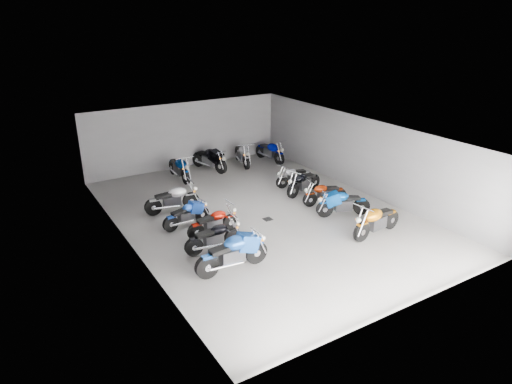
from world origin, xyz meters
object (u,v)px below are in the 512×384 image
at_px(drain_grate, 268,219).
at_px(motorcycle_left_c, 214,237).
at_px(motorcycle_back_f, 270,151).
at_px(motorcycle_left_d, 214,222).
at_px(motorcycle_right_e, 303,182).
at_px(motorcycle_back_d, 210,159).
at_px(motorcycle_right_b, 376,220).
at_px(motorcycle_back_e, 242,154).
at_px(motorcycle_right_d, 324,193).
at_px(motorcycle_right_f, 294,176).
at_px(motorcycle_left_e, 187,214).
at_px(motorcycle_back_c, 179,168).
at_px(motorcycle_left_b, 233,253).
at_px(motorcycle_right_c, 343,203).
at_px(motorcycle_left_f, 173,199).

relative_size(drain_grate, motorcycle_left_c, 0.16).
bearing_deg(motorcycle_back_f, drain_grate, 51.14).
bearing_deg(motorcycle_left_d, motorcycle_right_e, 104.19).
bearing_deg(drain_grate, motorcycle_back_d, 83.75).
xyz_separation_m(motorcycle_right_b, motorcycle_back_e, (-0.03, 9.23, 0.00)).
height_order(motorcycle_right_d, motorcycle_right_e, motorcycle_right_e).
height_order(drain_grate, motorcycle_right_e, motorcycle_right_e).
height_order(drain_grate, motorcycle_right_f, motorcycle_right_f).
relative_size(motorcycle_left_d, motorcycle_right_b, 0.86).
bearing_deg(drain_grate, motorcycle_right_e, 27.63).
relative_size(motorcycle_right_b, motorcycle_right_d, 1.18).
bearing_deg(motorcycle_left_d, motorcycle_back_d, 152.52).
distance_m(motorcycle_left_e, motorcycle_back_e, 7.38).
distance_m(motorcycle_left_d, motorcycle_right_e, 5.21).
height_order(motorcycle_left_e, motorcycle_right_f, motorcycle_left_e).
bearing_deg(motorcycle_right_b, motorcycle_left_d, 51.94).
distance_m(motorcycle_left_d, motorcycle_back_c, 6.06).
distance_m(motorcycle_back_d, motorcycle_back_e, 1.78).
bearing_deg(motorcycle_right_e, motorcycle_left_b, 110.04).
bearing_deg(motorcycle_left_c, motorcycle_right_e, 116.67).
bearing_deg(motorcycle_left_b, motorcycle_right_b, 84.52).
xyz_separation_m(motorcycle_right_b, motorcycle_right_c, (0.10, 1.83, -0.04)).
distance_m(drain_grate, motorcycle_back_e, 6.70).
bearing_deg(motorcycle_left_f, motorcycle_left_c, 5.30).
distance_m(motorcycle_left_c, motorcycle_left_d, 1.13).
height_order(motorcycle_left_b, motorcycle_back_d, motorcycle_left_b).
height_order(motorcycle_left_e, motorcycle_back_e, motorcycle_back_e).
distance_m(motorcycle_left_d, motorcycle_left_f, 2.64).
height_order(drain_grate, motorcycle_back_f, motorcycle_back_f).
height_order(motorcycle_left_c, motorcycle_back_c, motorcycle_back_c).
xyz_separation_m(motorcycle_left_d, motorcycle_left_f, (-0.46, 2.60, 0.05)).
xyz_separation_m(drain_grate, motorcycle_right_d, (2.72, 0.04, 0.46)).
distance_m(motorcycle_left_c, motorcycle_right_f, 6.67).
relative_size(motorcycle_left_b, motorcycle_right_c, 1.19).
bearing_deg(motorcycle_back_d, motorcycle_back_c, -2.17).
bearing_deg(motorcycle_right_e, motorcycle_left_f, 63.44).
xyz_separation_m(motorcycle_right_c, motorcycle_right_e, (0.12, 2.61, -0.00)).
bearing_deg(motorcycle_back_f, motorcycle_left_e, 30.94).
bearing_deg(motorcycle_back_f, motorcycle_left_d, 38.94).
relative_size(motorcycle_left_f, motorcycle_back_f, 0.97).
height_order(motorcycle_right_c, motorcycle_right_f, motorcycle_right_c).
relative_size(motorcycle_back_c, motorcycle_back_d, 1.00).
bearing_deg(motorcycle_back_f, motorcycle_back_e, -13.62).
bearing_deg(motorcycle_right_e, drain_grate, 102.49).
bearing_deg(motorcycle_right_c, motorcycle_back_e, 22.44).
distance_m(motorcycle_right_f, motorcycle_back_c, 5.30).
distance_m(motorcycle_left_b, motorcycle_back_e, 10.19).
height_order(motorcycle_left_e, motorcycle_right_d, motorcycle_right_d).
distance_m(drain_grate, motorcycle_back_d, 6.37).
distance_m(drain_grate, motorcycle_left_f, 3.75).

